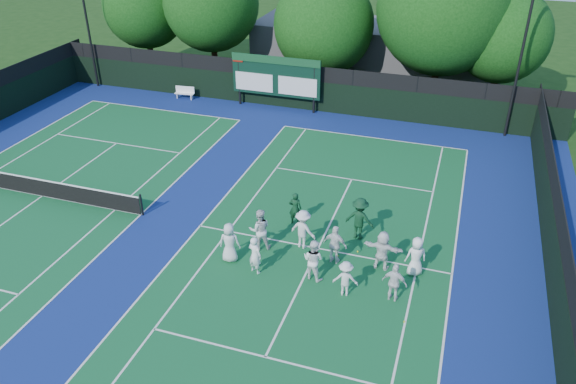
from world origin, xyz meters
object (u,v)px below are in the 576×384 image
(scoreboard, at_px, (276,77))
(coach_left, at_px, (295,208))
(tennis_net, at_px, (40,187))
(bench, at_px, (185,92))

(scoreboard, distance_m, coach_left, 14.19)
(tennis_net, distance_m, bench, 14.37)
(bench, relative_size, coach_left, 0.89)
(bench, xyz_separation_m, coach_left, (12.13, -12.78, 0.32))
(scoreboard, relative_size, coach_left, 3.85)
(coach_left, bearing_deg, bench, -55.20)
(scoreboard, height_order, bench, scoreboard)
(bench, bearing_deg, tennis_net, -91.38)
(scoreboard, bearing_deg, coach_left, -67.12)
(bench, bearing_deg, coach_left, -46.50)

